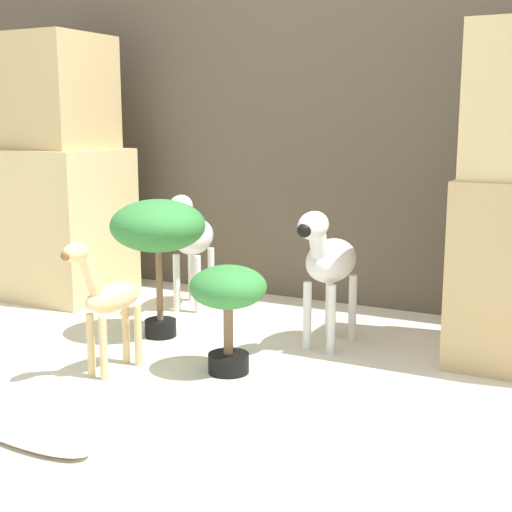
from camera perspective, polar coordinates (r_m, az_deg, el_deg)
The scene contains 8 objects.
ground_plane at distance 2.63m, azimuth -10.79°, elevation -11.25°, with size 14.00×14.00×0.00m, color beige.
wall_back at distance 3.91m, azimuth 4.39°, elevation 12.55°, with size 6.40×0.08×2.20m.
rock_pillar_left at distance 4.18m, azimuth -16.41°, elevation 5.95°, with size 0.83×0.58×1.43m.
zebra_right at distance 3.07m, azimuth 5.77°, elevation -0.26°, with size 0.20×0.47×0.62m.
zebra_left at distance 3.72m, azimuth -5.20°, elevation 1.67°, with size 0.26×0.48×0.62m.
giraffe_figurine at distance 2.81m, azimuth -11.80°, elevation -3.33°, with size 0.14×0.39×0.54m.
potted_palm_front at distance 2.76m, azimuth -2.25°, elevation -3.26°, with size 0.30×0.30×0.43m.
potted_palm_back at distance 3.22m, azimuth -7.85°, elevation 2.10°, with size 0.43×0.43×0.63m.
Camera 1 is at (1.52, -1.90, 0.98)m, focal length 50.00 mm.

